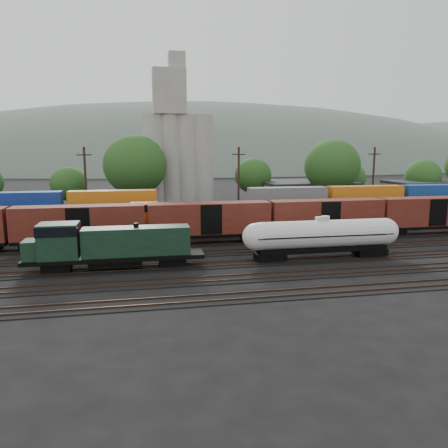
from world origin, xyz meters
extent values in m
plane|color=black|center=(0.00, 0.00, 0.00)|extent=(600.00, 600.00, 0.00)
cube|color=black|center=(0.00, -15.00, 0.04)|extent=(180.00, 3.20, 0.08)
cube|color=#382319|center=(0.00, -15.72, 0.12)|extent=(180.00, 0.08, 0.16)
cube|color=#382319|center=(0.00, -14.28, 0.12)|extent=(180.00, 0.08, 0.16)
cube|color=black|center=(0.00, -10.00, 0.04)|extent=(180.00, 3.20, 0.08)
cube|color=#382319|center=(0.00, -10.72, 0.12)|extent=(180.00, 0.08, 0.16)
cube|color=#382319|center=(0.00, -9.28, 0.12)|extent=(180.00, 0.08, 0.16)
cube|color=black|center=(0.00, -5.00, 0.04)|extent=(180.00, 3.20, 0.08)
cube|color=#382319|center=(0.00, -5.72, 0.12)|extent=(180.00, 0.08, 0.16)
cube|color=#382319|center=(0.00, -4.28, 0.12)|extent=(180.00, 0.08, 0.16)
cube|color=black|center=(0.00, 0.00, 0.04)|extent=(180.00, 3.20, 0.08)
cube|color=#382319|center=(0.00, -0.72, 0.12)|extent=(180.00, 0.08, 0.16)
cube|color=#382319|center=(0.00, 0.72, 0.12)|extent=(180.00, 0.08, 0.16)
cube|color=black|center=(0.00, 5.00, 0.04)|extent=(180.00, 3.20, 0.08)
cube|color=#382319|center=(0.00, 4.28, 0.12)|extent=(180.00, 0.08, 0.16)
cube|color=#382319|center=(0.00, 5.72, 0.12)|extent=(180.00, 0.08, 0.16)
cube|color=black|center=(0.00, 10.00, 0.04)|extent=(180.00, 3.20, 0.08)
cube|color=#382319|center=(0.00, 9.28, 0.12)|extent=(180.00, 0.08, 0.16)
cube|color=#382319|center=(0.00, 10.72, 0.12)|extent=(180.00, 0.08, 0.16)
cube|color=black|center=(0.00, 15.00, 0.04)|extent=(180.00, 3.20, 0.08)
cube|color=#382319|center=(0.00, 14.28, 0.12)|extent=(180.00, 0.08, 0.16)
cube|color=#382319|center=(0.00, 15.72, 0.12)|extent=(180.00, 0.08, 0.16)
cube|color=black|center=(-6.51, -5.00, 1.31)|extent=(17.11, 2.92, 0.40)
cube|color=black|center=(-6.51, -5.00, 0.85)|extent=(5.03, 2.21, 0.81)
cube|color=black|center=(-4.46, -5.00, 2.87)|extent=(10.27, 2.42, 2.72)
cube|color=black|center=(-11.65, -5.00, 3.17)|extent=(3.62, 2.92, 3.32)
cube|color=black|center=(-11.65, -5.00, 4.23)|extent=(3.72, 3.02, 0.91)
cube|color=black|center=(-14.04, -5.00, 2.41)|extent=(1.61, 2.42, 1.81)
cylinder|color=black|center=(-4.46, -5.00, 4.38)|extent=(0.50, 0.50, 0.50)
cube|color=black|center=(-11.99, -5.00, 0.65)|extent=(2.62, 2.01, 0.70)
cube|color=black|center=(-1.04, -5.00, 0.65)|extent=(2.62, 2.01, 0.70)
cylinder|color=silver|center=(15.18, -5.00, 2.84)|extent=(14.02, 2.89, 2.89)
sphere|color=silver|center=(8.16, -5.00, 2.84)|extent=(2.89, 2.89, 2.89)
sphere|color=silver|center=(22.19, -5.00, 2.84)|extent=(2.89, 2.89, 2.89)
cylinder|color=silver|center=(15.18, -5.00, 4.48)|extent=(0.90, 0.90, 0.50)
cube|color=black|center=(15.18, -5.00, 2.84)|extent=(14.34, 3.03, 0.08)
cube|color=black|center=(15.18, -5.00, 1.25)|extent=(13.54, 2.19, 0.50)
cube|color=black|center=(9.44, -5.00, 0.65)|extent=(2.59, 1.99, 0.70)
cube|color=black|center=(20.91, -5.00, 0.65)|extent=(2.59, 1.99, 0.70)
cylinder|color=silver|center=(14.50, -5.00, 2.79)|extent=(13.78, 2.84, 2.84)
sphere|color=silver|center=(7.61, -5.00, 2.79)|extent=(2.84, 2.84, 2.84)
sphere|color=silver|center=(21.39, -5.00, 2.79)|extent=(2.84, 2.84, 2.84)
cylinder|color=silver|center=(14.50, -5.00, 4.41)|extent=(0.88, 0.88, 0.49)
cube|color=black|center=(14.50, -5.00, 2.79)|extent=(14.09, 2.97, 0.08)
cube|color=black|center=(14.50, -5.00, 1.23)|extent=(13.31, 2.15, 0.49)
cube|color=black|center=(8.86, -5.00, 0.64)|extent=(2.54, 1.96, 0.68)
cube|color=black|center=(20.14, -5.00, 0.64)|extent=(2.54, 1.96, 0.68)
cube|color=black|center=(1.91, 10.00, 1.29)|extent=(17.83, 2.87, 0.40)
cube|color=black|center=(1.91, 10.00, 0.84)|extent=(4.95, 2.18, 0.79)
cube|color=#D04212|center=(4.05, 10.00, 2.83)|extent=(10.70, 2.38, 2.67)
cube|color=#D04212|center=(-3.44, 10.00, 3.12)|extent=(3.57, 2.87, 3.27)
cube|color=black|center=(-3.44, 10.00, 4.16)|extent=(3.67, 2.97, 0.89)
cube|color=#D04212|center=(-5.94, 10.00, 2.38)|extent=(1.59, 2.38, 1.78)
cylinder|color=black|center=(4.05, 10.00, 4.31)|extent=(0.50, 0.50, 0.50)
cube|color=black|center=(-3.80, 10.00, 0.65)|extent=(2.58, 1.98, 0.69)
cube|color=black|center=(7.61, 10.00, 0.65)|extent=(2.58, 1.98, 0.69)
cube|color=black|center=(-11.01, 5.00, 1.20)|extent=(15.00, 2.60, 0.40)
cube|color=#571E15|center=(-11.01, 5.00, 3.30)|extent=(15.00, 2.90, 3.80)
cube|color=black|center=(4.39, 5.00, 1.20)|extent=(15.00, 2.60, 0.40)
cube|color=#571E15|center=(4.39, 5.00, 3.30)|extent=(15.00, 2.90, 3.80)
cube|color=black|center=(19.79, 5.00, 1.20)|extent=(15.00, 2.60, 0.40)
cube|color=#571E15|center=(19.79, 5.00, 3.30)|extent=(15.00, 2.90, 3.80)
cube|color=black|center=(35.19, 5.00, 1.20)|extent=(15.00, 2.60, 0.40)
cube|color=#571E15|center=(35.19, 5.00, 3.30)|extent=(15.00, 2.90, 3.80)
cube|color=black|center=(0.00, 15.00, 0.50)|extent=(160.00, 2.60, 0.60)
cube|color=navy|center=(-20.45, 15.00, 2.10)|extent=(12.00, 2.40, 2.60)
cube|color=navy|center=(-20.45, 15.00, 4.70)|extent=(12.00, 2.40, 2.60)
cube|color=navy|center=(-7.65, 15.00, 2.10)|extent=(12.00, 2.40, 2.60)
cube|color=#CA6D14|center=(-7.65, 15.00, 4.70)|extent=(12.00, 2.40, 2.60)
cube|color=#42190F|center=(5.15, 15.00, 2.10)|extent=(12.00, 2.40, 2.60)
cube|color=navy|center=(17.95, 15.00, 2.10)|extent=(12.00, 2.40, 2.60)
cube|color=slate|center=(17.95, 15.00, 4.70)|extent=(12.00, 2.40, 2.60)
cube|color=#471A10|center=(30.75, 15.00, 2.10)|extent=(12.00, 2.40, 2.60)
cube|color=#CA6D14|center=(30.75, 15.00, 4.70)|extent=(12.00, 2.40, 2.60)
cube|color=silver|center=(43.55, 15.00, 2.10)|extent=(12.00, 2.40, 2.60)
cube|color=navy|center=(43.55, 15.00, 4.70)|extent=(12.00, 2.40, 2.60)
cylinder|color=#A4A196|center=(-1.00, 36.00, 9.00)|extent=(4.40, 4.40, 18.00)
cylinder|color=#A4A196|center=(2.00, 36.00, 9.00)|extent=(4.40, 4.40, 18.00)
cylinder|color=#A4A196|center=(5.00, 36.00, 9.00)|extent=(4.40, 4.40, 18.00)
cylinder|color=#A4A196|center=(8.00, 36.00, 9.00)|extent=(4.40, 4.40, 18.00)
cube|color=#A4A196|center=(2.00, 36.00, 22.00)|extent=(6.00, 5.00, 8.00)
cube|color=#A4A196|center=(3.50, 36.00, 27.00)|extent=(3.00, 3.00, 4.00)
cube|color=#9E937F|center=(30.00, 38.00, 2.30)|extent=(18.00, 14.00, 4.60)
cube|color=#232326|center=(30.00, 38.00, 4.85)|extent=(18.36, 14.28, 0.50)
cube|color=#9E937F|center=(55.00, 33.00, 2.30)|extent=(16.00, 10.00, 4.60)
cube|color=#232326|center=(55.00, 33.00, 4.85)|extent=(16.32, 10.20, 0.50)
cylinder|color=black|center=(-16.70, 36.80, 1.22)|extent=(0.70, 0.70, 2.44)
ellipsoid|color=#2B5720|center=(-16.70, 36.80, 5.32)|extent=(6.63, 6.63, 6.28)
cylinder|color=black|center=(-4.57, 31.25, 2.04)|extent=(0.70, 0.70, 4.08)
ellipsoid|color=#2B5720|center=(-4.57, 31.25, 8.88)|extent=(11.07, 11.07, 10.48)
cylinder|color=black|center=(5.26, 41.84, 1.55)|extent=(0.70, 0.70, 3.09)
ellipsoid|color=#2B5720|center=(5.26, 41.84, 6.74)|extent=(8.40, 8.40, 7.96)
cylinder|color=black|center=(19.47, 40.95, 1.42)|extent=(0.70, 0.70, 2.84)
ellipsoid|color=#2B5720|center=(19.47, 40.95, 6.18)|extent=(7.70, 7.70, 7.29)
cylinder|color=black|center=(32.34, 30.81, 1.95)|extent=(0.70, 0.70, 3.91)
ellipsoid|color=#2B5720|center=(32.34, 30.81, 8.51)|extent=(10.60, 10.60, 10.04)
cylinder|color=black|center=(40.05, 38.73, 1.27)|extent=(0.70, 0.70, 2.54)
ellipsoid|color=#2B5720|center=(40.05, 38.73, 5.54)|extent=(6.91, 6.91, 6.54)
cylinder|color=black|center=(55.19, 35.33, 1.37)|extent=(0.70, 0.70, 2.74)
ellipsoid|color=#2B5720|center=(55.19, 35.33, 5.96)|extent=(7.42, 7.42, 7.03)
cylinder|color=black|center=(-12.00, 22.00, 6.00)|extent=(0.36, 0.36, 12.00)
cube|color=black|center=(-12.00, 22.00, 10.80)|extent=(2.20, 0.18, 0.18)
cylinder|color=black|center=(12.00, 22.00, 6.00)|extent=(0.36, 0.36, 12.00)
cube|color=black|center=(12.00, 22.00, 10.80)|extent=(2.20, 0.18, 0.18)
cylinder|color=black|center=(36.00, 22.00, 6.00)|extent=(0.36, 0.36, 12.00)
cube|color=black|center=(36.00, 22.00, 10.80)|extent=(2.20, 0.18, 0.18)
ellipsoid|color=#59665B|center=(40.00, 260.00, -22.75)|extent=(520.00, 286.00, 130.00)
camera|label=1|loc=(-4.12, -47.57, 11.78)|focal=35.00mm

